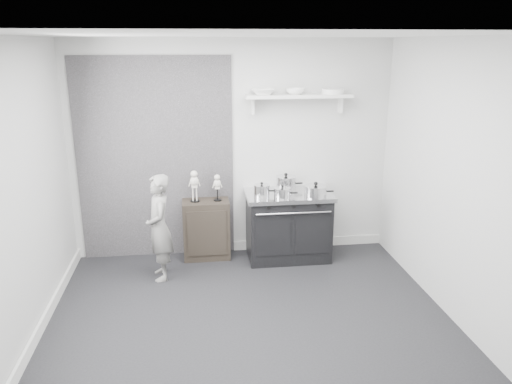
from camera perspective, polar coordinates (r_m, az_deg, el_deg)
ground at (r=5.08m, az=-0.74°, el=-14.55°), size 4.00×4.00×0.00m
room_shell at (r=4.60m, az=-2.13°, el=4.14°), size 4.02×3.62×2.71m
wall_shelf at (r=6.17m, az=4.86°, el=10.78°), size 1.30×0.26×0.24m
stove at (r=6.31m, az=3.69°, el=-3.81°), size 1.07×0.67×0.86m
side_cabinet at (r=6.35m, az=-5.69°, el=-4.26°), size 0.58×0.34×0.75m
child at (r=5.79m, az=-11.00°, el=-4.02°), size 0.36×0.49×1.24m
pot_front_left at (r=6.00m, az=0.67°, el=0.17°), size 0.28×0.19×0.18m
pot_back_left at (r=6.28m, az=3.43°, el=1.03°), size 0.34×0.26×0.22m
pot_front_right at (r=6.03m, az=6.83°, el=0.10°), size 0.36×0.27×0.19m
pot_front_center at (r=5.97m, az=3.02°, el=-0.07°), size 0.29×0.20×0.16m
skeleton_full at (r=6.16m, az=-7.06°, el=0.94°), size 0.13×0.08×0.45m
skeleton_torso at (r=6.17m, az=-4.45°, el=0.72°), size 0.11×0.07×0.38m
bowl_large at (r=6.08m, az=0.79°, el=11.39°), size 0.29×0.29×0.07m
bowl_small at (r=6.14m, az=4.50°, el=11.40°), size 0.23×0.23×0.07m
plate_stack at (r=6.26m, az=8.79°, el=11.30°), size 0.28×0.28×0.06m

